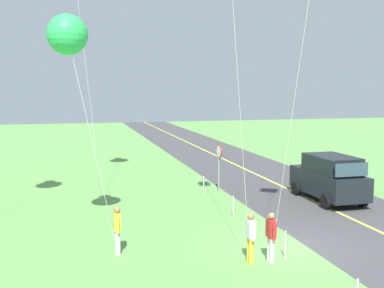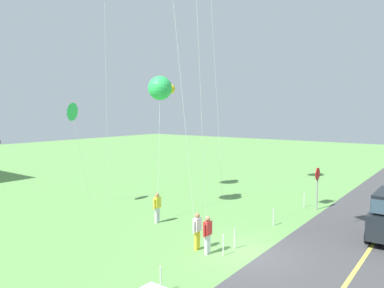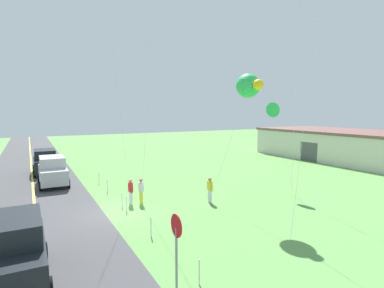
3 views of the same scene
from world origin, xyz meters
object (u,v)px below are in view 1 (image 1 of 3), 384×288
object	(u,v)px
person_adult_near	(250,236)
stop_sign	(219,159)
person_adult_companion	(117,228)
kite_blue_mid	(67,35)
car_suv_foreground	(329,177)
person_child_watcher	(271,236)

from	to	relation	value
person_adult_near	stop_sign	bearing A→B (deg)	-127.14
person_adult_near	person_adult_companion	distance (m)	4.34
person_adult_near	kite_blue_mid	xyz separation A→B (m)	(3.77, 5.34, 6.40)
person_adult_near	person_adult_companion	bearing A→B (deg)	-49.93
person_adult_companion	car_suv_foreground	bearing A→B (deg)	162.78
person_adult_companion	kite_blue_mid	xyz separation A→B (m)	(1.94, 1.40, 6.40)
kite_blue_mid	person_adult_near	bearing A→B (deg)	-125.22
stop_sign	kite_blue_mid	size ratio (longest dim) A/B	0.32
person_adult_near	person_adult_companion	world-z (taller)	same
car_suv_foreground	stop_sign	size ratio (longest dim) A/B	1.72
person_adult_companion	kite_blue_mid	size ratio (longest dim) A/B	0.20
person_adult_near	kite_blue_mid	world-z (taller)	kite_blue_mid
person_adult_companion	person_child_watcher	xyz separation A→B (m)	(-1.97, -4.57, 0.00)
stop_sign	person_child_watcher	distance (m)	9.80
car_suv_foreground	person_adult_companion	world-z (taller)	car_suv_foreground
person_adult_near	kite_blue_mid	size ratio (longest dim) A/B	0.20
stop_sign	person_adult_near	xyz separation A→B (m)	(-9.51, 2.04, -0.94)
car_suv_foreground	person_child_watcher	distance (m)	8.99
car_suv_foreground	person_adult_near	world-z (taller)	car_suv_foreground
car_suv_foreground	kite_blue_mid	distance (m)	13.75
stop_sign	person_adult_near	world-z (taller)	stop_sign
stop_sign	kite_blue_mid	world-z (taller)	kite_blue_mid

